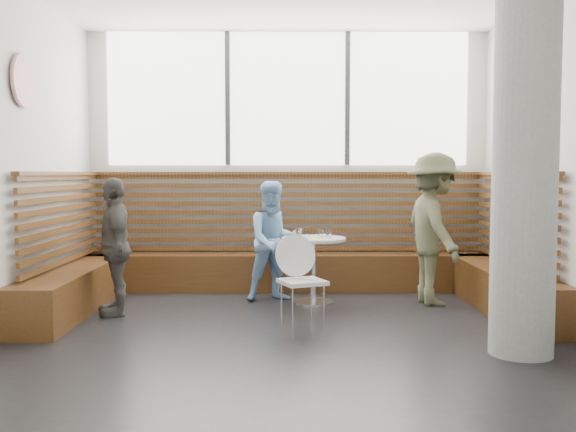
{
  "coord_description": "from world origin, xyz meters",
  "views": [
    {
      "loc": [
        -0.03,
        -5.62,
        1.44
      ],
      "look_at": [
        0.0,
        1.0,
        1.0
      ],
      "focal_mm": 40.0,
      "sensor_mm": 36.0,
      "label": 1
    }
  ],
  "objects_px": {
    "concrete_column": "(525,153)",
    "cafe_table": "(314,256)",
    "child_back": "(274,241)",
    "cafe_chair": "(302,272)",
    "adult_man": "(434,229)",
    "child_left": "(115,246)"
  },
  "relations": [
    {
      "from": "cafe_chair",
      "to": "adult_man",
      "type": "distance_m",
      "value": 1.79
    },
    {
      "from": "cafe_table",
      "to": "cafe_chair",
      "type": "relative_size",
      "value": 0.86
    },
    {
      "from": "cafe_chair",
      "to": "child_left",
      "type": "relative_size",
      "value": 0.61
    },
    {
      "from": "concrete_column",
      "to": "cafe_chair",
      "type": "bearing_deg",
      "value": 148.97
    },
    {
      "from": "cafe_table",
      "to": "adult_man",
      "type": "distance_m",
      "value": 1.36
    },
    {
      "from": "adult_man",
      "to": "child_back",
      "type": "height_order",
      "value": "adult_man"
    },
    {
      "from": "concrete_column",
      "to": "child_back",
      "type": "xyz_separation_m",
      "value": [
        -2.0,
        2.19,
        -0.92
      ]
    },
    {
      "from": "concrete_column",
      "to": "cafe_table",
      "type": "relative_size",
      "value": 4.37
    },
    {
      "from": "cafe_table",
      "to": "adult_man",
      "type": "relative_size",
      "value": 0.44
    },
    {
      "from": "cafe_table",
      "to": "child_left",
      "type": "relative_size",
      "value": 0.52
    },
    {
      "from": "cafe_chair",
      "to": "child_left",
      "type": "bearing_deg",
      "value": 144.85
    },
    {
      "from": "concrete_column",
      "to": "cafe_table",
      "type": "xyz_separation_m",
      "value": [
        -1.56,
        2.02,
        -1.08
      ]
    },
    {
      "from": "cafe_table",
      "to": "child_back",
      "type": "height_order",
      "value": "child_back"
    },
    {
      "from": "child_back",
      "to": "cafe_chair",
      "type": "bearing_deg",
      "value": -94.17
    },
    {
      "from": "child_back",
      "to": "child_left",
      "type": "distance_m",
      "value": 1.77
    },
    {
      "from": "adult_man",
      "to": "child_back",
      "type": "bearing_deg",
      "value": 75.17
    },
    {
      "from": "adult_man",
      "to": "child_left",
      "type": "height_order",
      "value": "adult_man"
    },
    {
      "from": "cafe_table",
      "to": "cafe_chair",
      "type": "distance_m",
      "value": 1.0
    },
    {
      "from": "cafe_table",
      "to": "child_back",
      "type": "relative_size",
      "value": 0.54
    },
    {
      "from": "concrete_column",
      "to": "cafe_chair",
      "type": "relative_size",
      "value": 3.75
    },
    {
      "from": "cafe_table",
      "to": "child_left",
      "type": "xyz_separation_m",
      "value": [
        -2.05,
        -0.55,
        0.17
      ]
    },
    {
      "from": "concrete_column",
      "to": "cafe_table",
      "type": "height_order",
      "value": "concrete_column"
    }
  ]
}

